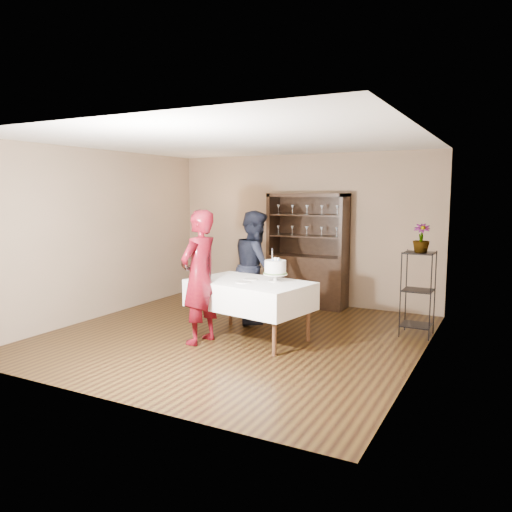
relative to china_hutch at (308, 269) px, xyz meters
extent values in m
plane|color=black|center=(-0.20, -2.25, -0.66)|extent=(5.00, 5.00, 0.00)
plane|color=silver|center=(-0.20, -2.25, 2.04)|extent=(5.00, 5.00, 0.00)
cube|color=#715F49|center=(-0.20, 0.25, 0.69)|extent=(5.00, 0.02, 2.70)
cube|color=#715F49|center=(-2.70, -2.25, 0.69)|extent=(0.02, 5.00, 2.70)
cube|color=#715F49|center=(2.30, -2.25, 0.69)|extent=(0.02, 5.00, 2.70)
cube|color=black|center=(0.00, -0.01, -0.21)|extent=(1.40, 0.48, 0.90)
cube|color=black|center=(0.00, 0.21, 0.79)|extent=(1.40, 0.03, 1.10)
cube|color=black|center=(0.00, -0.01, 1.31)|extent=(1.40, 0.48, 0.06)
cube|color=black|center=(0.00, -0.01, 0.59)|extent=(1.28, 0.42, 0.02)
cube|color=black|center=(0.00, -0.01, 0.96)|extent=(1.28, 0.42, 0.02)
cylinder|color=black|center=(1.88, -1.25, -0.06)|extent=(0.02, 0.02, 1.20)
cylinder|color=black|center=(2.28, -1.25, -0.06)|extent=(0.02, 0.02, 1.20)
cylinder|color=black|center=(1.88, -0.85, -0.06)|extent=(0.02, 0.02, 1.20)
cylinder|color=black|center=(2.28, -0.85, -0.06)|extent=(0.02, 0.02, 1.20)
cube|color=black|center=(2.08, -1.05, -0.51)|extent=(0.40, 0.40, 0.02)
cube|color=black|center=(2.08, -1.05, -0.01)|extent=(0.40, 0.40, 0.01)
cube|color=black|center=(2.08, -1.05, 0.52)|extent=(0.40, 0.40, 0.02)
cube|color=white|center=(0.06, -2.29, -0.04)|extent=(1.78, 1.28, 0.37)
cylinder|color=#4B2D1B|center=(-0.70, -2.54, -0.28)|extent=(0.06, 0.06, 0.77)
cylinder|color=#4B2D1B|center=(0.68, -2.80, -0.28)|extent=(0.06, 0.06, 0.77)
cylinder|color=#4B2D1B|center=(-0.55, -1.78, -0.28)|extent=(0.06, 0.06, 0.77)
cylinder|color=#4B2D1B|center=(0.82, -2.04, -0.28)|extent=(0.06, 0.06, 0.77)
imported|color=#3E0510|center=(-0.45, -2.75, 0.23)|extent=(0.50, 0.70, 1.79)
imported|color=black|center=(-0.30, -1.40, 0.21)|extent=(0.99, 1.06, 1.74)
cylinder|color=silver|center=(0.38, -2.14, 0.15)|extent=(0.18, 0.18, 0.01)
cylinder|color=silver|center=(0.38, -2.14, 0.19)|extent=(0.05, 0.05, 0.09)
cylinder|color=silver|center=(0.38, -2.14, 0.24)|extent=(0.33, 0.33, 0.01)
cylinder|color=#456A32|center=(0.38, -2.14, 0.26)|extent=(0.32, 0.32, 0.02)
cylinder|color=white|center=(0.38, -2.14, 0.34)|extent=(0.33, 0.33, 0.18)
sphere|color=#5B7FC4|center=(0.41, -2.14, 0.45)|extent=(0.02, 0.02, 0.02)
cube|color=white|center=(0.34, -2.16, 0.50)|extent=(0.02, 0.02, 0.13)
cube|color=black|center=(0.34, -2.16, 0.58)|extent=(0.02, 0.02, 0.05)
cylinder|color=silver|center=(0.05, -2.44, 0.15)|extent=(0.27, 0.27, 0.01)
cylinder|color=silver|center=(0.03, -2.20, 0.15)|extent=(0.24, 0.24, 0.01)
imported|color=#456A32|center=(2.10, -1.08, 0.72)|extent=(0.26, 0.26, 0.40)
camera|label=1|loc=(3.24, -8.21, 1.35)|focal=35.00mm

